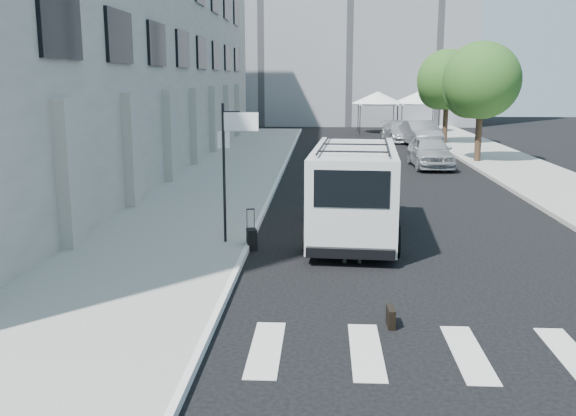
# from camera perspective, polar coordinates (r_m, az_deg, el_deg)

# --- Properties ---
(ground) EXTENTS (120.00, 120.00, 0.00)m
(ground) POSITION_cam_1_polar(r_m,az_deg,el_deg) (13.29, 3.54, -7.23)
(ground) COLOR black
(ground) RESTS_ON ground
(sidewalk_left) EXTENTS (4.50, 48.00, 0.15)m
(sidewalk_left) POSITION_cam_1_polar(r_m,az_deg,el_deg) (29.19, -4.98, 3.23)
(sidewalk_left) COLOR gray
(sidewalk_left) RESTS_ON ground
(sidewalk_right) EXTENTS (4.00, 56.00, 0.15)m
(sidewalk_right) POSITION_cam_1_polar(r_m,az_deg,el_deg) (34.09, 18.73, 3.86)
(sidewalk_right) COLOR gray
(sidewalk_right) RESTS_ON ground
(building_left) EXTENTS (10.00, 44.00, 12.00)m
(building_left) POSITION_cam_1_polar(r_m,az_deg,el_deg) (32.68, -17.73, 14.04)
(building_left) COLOR gray
(building_left) RESTS_ON ground
(sign_pole) EXTENTS (1.03, 0.07, 3.50)m
(sign_pole) POSITION_cam_1_polar(r_m,az_deg,el_deg) (16.03, -4.92, 5.70)
(sign_pole) COLOR black
(sign_pole) RESTS_ON sidewalk_left
(tree_near) EXTENTS (3.80, 3.83, 6.03)m
(tree_near) POSITION_cam_1_polar(r_m,az_deg,el_deg) (33.61, 16.59, 10.56)
(tree_near) COLOR black
(tree_near) RESTS_ON ground
(tree_far) EXTENTS (3.80, 3.83, 6.03)m
(tree_far) POSITION_cam_1_polar(r_m,az_deg,el_deg) (42.42, 13.80, 10.81)
(tree_far) COLOR black
(tree_far) RESTS_ON ground
(tent_left) EXTENTS (4.00, 4.00, 3.20)m
(tent_left) POSITION_cam_1_polar(r_m,az_deg,el_deg) (50.77, 7.97, 9.67)
(tent_left) COLOR black
(tent_left) RESTS_ON ground
(tent_right) EXTENTS (4.00, 4.00, 3.20)m
(tent_right) POSITION_cam_1_polar(r_m,az_deg,el_deg) (51.63, 11.52, 9.58)
(tent_right) COLOR black
(tent_right) RESTS_ON ground
(businessman) EXTENTS (0.75, 0.54, 1.90)m
(businessman) POSITION_cam_1_polar(r_m,az_deg,el_deg) (14.97, 5.71, -1.33)
(businessman) COLOR #3A393C
(businessman) RESTS_ON ground
(briefcase) EXTENTS (0.13, 0.44, 0.34)m
(briefcase) POSITION_cam_1_polar(r_m,az_deg,el_deg) (11.48, 9.12, -9.54)
(briefcase) COLOR black
(briefcase) RESTS_ON ground
(suitcase) EXTENTS (0.32, 0.41, 1.03)m
(suitcase) POSITION_cam_1_polar(r_m,az_deg,el_deg) (16.19, -3.25, -2.77)
(suitcase) COLOR black
(suitcase) RESTS_ON ground
(cargo_van) EXTENTS (2.64, 6.64, 2.44)m
(cargo_van) POSITION_cam_1_polar(r_m,az_deg,el_deg) (17.59, 5.91, 1.62)
(cargo_van) COLOR silver
(cargo_van) RESTS_ON ground
(parked_car_a) EXTENTS (1.88, 4.53, 1.53)m
(parked_car_a) POSITION_cam_1_polar(r_m,az_deg,el_deg) (31.64, 12.53, 4.91)
(parked_car_a) COLOR #9EA2A6
(parked_car_a) RESTS_ON ground
(parked_car_b) EXTENTS (2.21, 5.05, 1.61)m
(parked_car_b) POSITION_cam_1_polar(r_m,az_deg,el_deg) (41.20, 11.72, 6.48)
(parked_car_b) COLOR #56585D
(parked_car_b) RESTS_ON ground
(parked_car_c) EXTENTS (2.48, 4.82, 1.34)m
(parked_car_c) POSITION_cam_1_polar(r_m,az_deg,el_deg) (44.24, 9.91, 6.70)
(parked_car_c) COLOR #96999D
(parked_car_c) RESTS_ON ground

